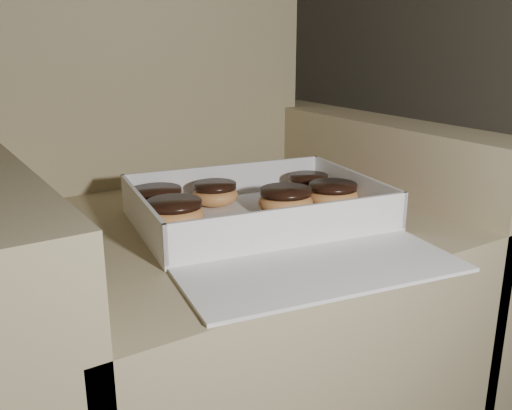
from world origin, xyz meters
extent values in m
cube|color=#8C7E59|center=(0.66, 0.46, 0.20)|extent=(0.68, 0.68, 0.40)
cube|color=#8C7E59|center=(0.66, 0.77, 0.64)|extent=(0.68, 0.13, 0.49)
cube|color=#8C7E59|center=(0.29, 0.46, 0.26)|extent=(0.11, 0.68, 0.53)
cube|color=#8C7E59|center=(1.03, 0.46, 0.26)|extent=(0.11, 0.68, 0.53)
cube|color=white|center=(0.69, 0.39, 0.40)|extent=(0.42, 0.35, 0.01)
cube|color=white|center=(0.71, 0.53, 0.43)|extent=(0.38, 0.07, 0.06)
cube|color=white|center=(0.66, 0.25, 0.43)|extent=(0.38, 0.07, 0.06)
cube|color=white|center=(0.50, 0.42, 0.43)|extent=(0.05, 0.28, 0.06)
cube|color=white|center=(0.87, 0.36, 0.43)|extent=(0.05, 0.28, 0.06)
cube|color=#C04D76|center=(0.88, 0.36, 0.43)|extent=(0.05, 0.28, 0.05)
cube|color=white|center=(0.65, 0.17, 0.40)|extent=(0.40, 0.22, 0.01)
ellipsoid|color=#DE974D|center=(0.73, 0.37, 0.43)|extent=(0.09, 0.09, 0.04)
cylinder|color=black|center=(0.73, 0.37, 0.44)|extent=(0.08, 0.08, 0.01)
ellipsoid|color=#DE974D|center=(0.82, 0.36, 0.42)|extent=(0.09, 0.09, 0.04)
cylinder|color=black|center=(0.82, 0.36, 0.44)|extent=(0.08, 0.08, 0.01)
ellipsoid|color=#DE974D|center=(0.66, 0.48, 0.42)|extent=(0.08, 0.08, 0.04)
cylinder|color=black|center=(0.66, 0.48, 0.44)|extent=(0.07, 0.07, 0.01)
ellipsoid|color=#DE974D|center=(0.84, 0.45, 0.42)|extent=(0.08, 0.08, 0.04)
cylinder|color=black|center=(0.84, 0.45, 0.44)|extent=(0.07, 0.07, 0.01)
ellipsoid|color=#DE974D|center=(0.56, 0.50, 0.42)|extent=(0.08, 0.08, 0.04)
cylinder|color=black|center=(0.56, 0.50, 0.44)|extent=(0.08, 0.08, 0.01)
ellipsoid|color=#DE974D|center=(0.55, 0.41, 0.43)|extent=(0.09, 0.09, 0.04)
cylinder|color=black|center=(0.55, 0.41, 0.44)|extent=(0.08, 0.08, 0.01)
ellipsoid|color=black|center=(0.55, 0.34, 0.41)|extent=(0.01, 0.01, 0.00)
ellipsoid|color=black|center=(0.56, 0.35, 0.41)|extent=(0.01, 0.01, 0.00)
ellipsoid|color=black|center=(0.81, 0.28, 0.41)|extent=(0.01, 0.01, 0.00)
camera|label=1|loc=(0.20, -0.35, 0.70)|focal=40.00mm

